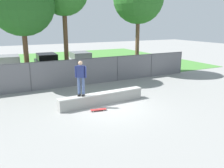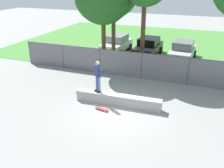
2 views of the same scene
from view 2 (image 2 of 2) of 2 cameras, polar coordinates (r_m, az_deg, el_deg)
The scene contains 9 objects.
ground_plane at distance 13.39m, azimuth 1.14°, elevation -6.20°, with size 80.00×80.00×0.00m, color gray.
grass_strip at distance 27.41m, azimuth 12.23°, elevation 8.83°, with size 31.03×20.00×0.02m, color #478438.
concrete_ledge at distance 13.81m, azimuth 1.34°, elevation -3.71°, with size 4.93×0.69×0.65m.
skateboarder at distance 13.67m, azimuth -3.30°, elevation 2.07°, with size 0.51×0.43×1.82m.
skateboard at distance 13.42m, azimuth -2.42°, elevation -5.79°, with size 0.82×0.34×0.09m.
chainlink_fence at distance 17.41m, azimuth 6.83°, elevation 4.45°, with size 19.10×0.07×1.89m.
car_white at distance 23.93m, azimuth 1.12°, elevation 9.33°, with size 2.19×4.29×1.66m.
car_black at distance 22.97m, azimuth 8.38°, elevation 8.50°, with size 2.19×4.29×1.66m.
car_silver at distance 22.32m, azimuth 16.02°, elevation 7.42°, with size 2.19×4.29×1.66m.
Camera 2 is at (3.91, -10.99, 6.57)m, focal length 39.51 mm.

